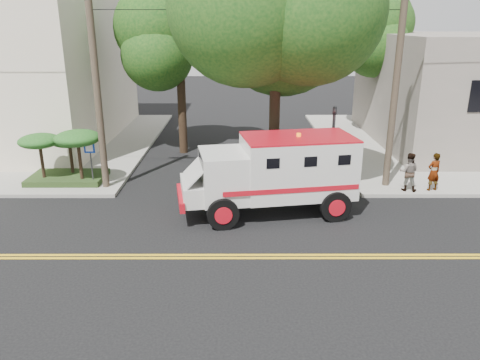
{
  "coord_description": "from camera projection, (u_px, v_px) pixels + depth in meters",
  "views": [
    {
      "loc": [
        0.05,
        -12.69,
        6.76
      ],
      "look_at": [
        0.07,
        2.54,
        1.6
      ],
      "focal_mm": 35.0,
      "sensor_mm": 36.0,
      "label": 1
    }
  ],
  "objects": [
    {
      "name": "pedestrian_b",
      "position": [
        409.0,
        172.0,
        19.1
      ],
      "size": [
        0.93,
        0.82,
        1.6
      ],
      "primitive_type": "imported",
      "rotation": [
        0.0,
        0.0,
        2.81
      ],
      "color": "gray",
      "rests_on": "sidewalk_ne"
    },
    {
      "name": "pedestrian_a",
      "position": [
        434.0,
        172.0,
        19.1
      ],
      "size": [
        0.67,
        0.54,
        1.6
      ],
      "primitive_type": "imported",
      "rotation": [
        0.0,
        0.0,
        3.44
      ],
      "color": "gray",
      "rests_on": "sidewalk_ne"
    },
    {
      "name": "sidewalk_ne",
      "position": [
        472.0,
        144.0,
        26.96
      ],
      "size": [
        17.0,
        17.0,
        0.15
      ],
      "primitive_type": "cube",
      "color": "gray",
      "rests_on": "ground"
    },
    {
      "name": "tree_left",
      "position": [
        185.0,
        43.0,
        23.51
      ],
      "size": [
        4.48,
        4.2,
        7.7
      ],
      "color": "black",
      "rests_on": "ground"
    },
    {
      "name": "sidewalk_nw",
      "position": [
        5.0,
        144.0,
        26.93
      ],
      "size": [
        17.0,
        17.0,
        0.15
      ],
      "primitive_type": "cube",
      "color": "gray",
      "rests_on": "ground"
    },
    {
      "name": "ground",
      "position": [
        238.0,
        257.0,
        14.19
      ],
      "size": [
        100.0,
        100.0,
        0.0
      ],
      "primitive_type": "plane",
      "color": "black",
      "rests_on": "ground"
    },
    {
      "name": "palm_planter",
      "position": [
        64.0,
        148.0,
        19.92
      ],
      "size": [
        3.52,
        2.63,
        2.36
      ],
      "color": "#1E3314",
      "rests_on": "sidewalk_nw"
    },
    {
      "name": "accessibility_sign",
      "position": [
        91.0,
        158.0,
        19.59
      ],
      "size": [
        0.45,
        0.1,
        2.02
      ],
      "color": "#3F3F42",
      "rests_on": "ground"
    },
    {
      "name": "tree_main",
      "position": [
        289.0,
        10.0,
        17.76
      ],
      "size": [
        6.08,
        5.7,
        9.85
      ],
      "color": "black",
      "rests_on": "ground"
    },
    {
      "name": "armored_truck",
      "position": [
        276.0,
        170.0,
        16.97
      ],
      "size": [
        6.63,
        3.41,
        2.88
      ],
      "rotation": [
        0.0,
        0.0,
        0.17
      ],
      "color": "silver",
      "rests_on": "ground"
    },
    {
      "name": "utility_pole_right",
      "position": [
        396.0,
        82.0,
        18.62
      ],
      "size": [
        0.28,
        0.28,
        9.0
      ],
      "primitive_type": "cylinder",
      "color": "#382D23",
      "rests_on": "ground"
    },
    {
      "name": "utility_pole_left",
      "position": [
        96.0,
        82.0,
        18.42
      ],
      "size": [
        0.28,
        0.28,
        9.0
      ],
      "primitive_type": "cylinder",
      "color": "#382D23",
      "rests_on": "ground"
    },
    {
      "name": "traffic_signal",
      "position": [
        333.0,
        141.0,
        18.78
      ],
      "size": [
        0.15,
        0.18,
        3.6
      ],
      "color": "#3F3F42",
      "rests_on": "ground"
    },
    {
      "name": "tree_right",
      "position": [
        390.0,
        34.0,
        27.18
      ],
      "size": [
        4.8,
        4.5,
        8.2
      ],
      "color": "black",
      "rests_on": "ground"
    }
  ]
}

